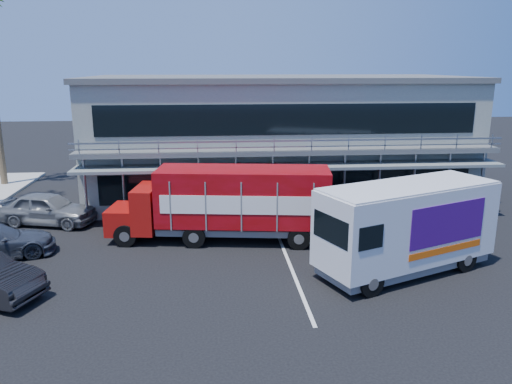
{
  "coord_description": "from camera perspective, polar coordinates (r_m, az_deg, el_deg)",
  "views": [
    {
      "loc": [
        -1.12,
        -15.77,
        7.94
      ],
      "look_at": [
        0.9,
        6.27,
        2.3
      ],
      "focal_mm": 35.0,
      "sensor_mm": 36.0,
      "label": 1
    }
  ],
  "objects": [
    {
      "name": "ground",
      "position": [
        17.69,
        -1.07,
        -12.37
      ],
      "size": [
        120.0,
        120.0,
        0.0
      ],
      "primitive_type": "plane",
      "color": "black",
      "rests_on": "ground"
    },
    {
      "name": "building",
      "position": [
        31.28,
        2.41,
        6.41
      ],
      "size": [
        22.4,
        12.0,
        7.3
      ],
      "color": "gray",
      "rests_on": "ground"
    },
    {
      "name": "red_truck",
      "position": [
        22.91,
        -3.2,
        -1.09
      ],
      "size": [
        10.34,
        3.7,
        3.4
      ],
      "rotation": [
        0.0,
        0.0,
        -0.13
      ],
      "color": "#9F100C",
      "rests_on": "ground"
    },
    {
      "name": "white_van",
      "position": [
        20.21,
        16.82,
        -3.78
      ],
      "size": [
        7.65,
        5.06,
        3.54
      ],
      "rotation": [
        0.0,
        0.0,
        0.39
      ],
      "color": "silver",
      "rests_on": "ground"
    },
    {
      "name": "parked_car_e",
      "position": [
        27.6,
        -22.71,
        -1.76
      ],
      "size": [
        5.22,
        3.17,
        1.66
      ],
      "primitive_type": "imported",
      "rotation": [
        0.0,
        0.0,
        1.3
      ],
      "color": "slate",
      "rests_on": "ground"
    }
  ]
}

